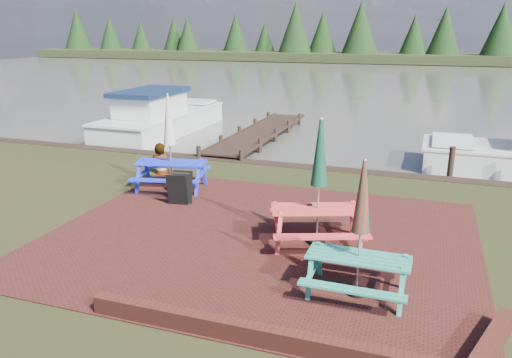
{
  "coord_description": "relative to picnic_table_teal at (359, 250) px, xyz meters",
  "views": [
    {
      "loc": [
        3.19,
        -8.42,
        4.32
      ],
      "look_at": [
        -0.43,
        2.01,
        1.0
      ],
      "focal_mm": 35.0,
      "sensor_mm": 36.0,
      "label": 1
    }
  ],
  "objects": [
    {
      "name": "picnic_table_teal",
      "position": [
        0.0,
        0.0,
        0.0
      ],
      "size": [
        1.71,
        1.53,
        2.36
      ],
      "rotation": [
        0.0,
        0.0,
        -0.01
      ],
      "color": "teal",
      "rests_on": "ground"
    },
    {
      "name": "water",
      "position": [
        -2.32,
        37.74,
        -0.83
      ],
      "size": [
        120.0,
        60.0,
        0.02
      ],
      "primitive_type": "cube",
      "color": "#414038",
      "rests_on": "ground"
    },
    {
      "name": "jetty",
      "position": [
        -5.82,
        12.01,
        -0.71
      ],
      "size": [
        1.76,
        9.08,
        1.0
      ],
      "color": "black",
      "rests_on": "ground"
    },
    {
      "name": "boat_jetty",
      "position": [
        -10.47,
        11.85,
        -0.36
      ],
      "size": [
        2.71,
        7.75,
        2.24
      ],
      "rotation": [
        0.0,
        0.0,
        -0.01
      ],
      "color": "beige",
      "rests_on": "ground"
    },
    {
      "name": "brick_wall",
      "position": [
        -0.18,
        -1.68,
        -0.68
      ],
      "size": [
        6.21,
        1.79,
        0.3
      ],
      "color": "#4C1E16",
      "rests_on": "ground"
    },
    {
      "name": "chalkboard",
      "position": [
        -4.94,
        3.1,
        -0.39
      ],
      "size": [
        0.55,
        0.59,
        0.85
      ],
      "rotation": [
        0.0,
        0.0,
        0.2
      ],
      "color": "black",
      "rests_on": "ground"
    },
    {
      "name": "far_treeline",
      "position": [
        -2.32,
        66.74,
        2.46
      ],
      "size": [
        120.0,
        10.0,
        8.1
      ],
      "color": "black",
      "rests_on": "ground"
    },
    {
      "name": "picnic_table_blue",
      "position": [
        -5.74,
        4.14,
        0.11
      ],
      "size": [
        2.24,
        2.08,
        2.66
      ],
      "rotation": [
        0.0,
        0.0,
        0.22
      ],
      "color": "#1C2CD5",
      "rests_on": "ground"
    },
    {
      "name": "ground",
      "position": [
        -2.32,
        0.74,
        -0.83
      ],
      "size": [
        120.0,
        120.0,
        0.0
      ],
      "primitive_type": "plane",
      "color": "black",
      "rests_on": "ground"
    },
    {
      "name": "picnic_table_red",
      "position": [
        -1.09,
        1.83,
        0.1
      ],
      "size": [
        2.37,
        2.25,
        2.64
      ],
      "rotation": [
        0.0,
        0.0,
        0.35
      ],
      "color": "#D9373B",
      "rests_on": "ground"
    },
    {
      "name": "paving",
      "position": [
        -2.32,
        1.74,
        -0.82
      ],
      "size": [
        9.0,
        7.5,
        0.02
      ],
      "primitive_type": "cube",
      "color": "#3B1812",
      "rests_on": "ground"
    },
    {
      "name": "person",
      "position": [
        -6.84,
        5.47,
        0.14
      ],
      "size": [
        0.76,
        0.55,
        1.94
      ],
      "primitive_type": "imported",
      "rotation": [
        0.0,
        0.0,
        3.27
      ],
      "color": "gray",
      "rests_on": "ground"
    }
  ]
}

